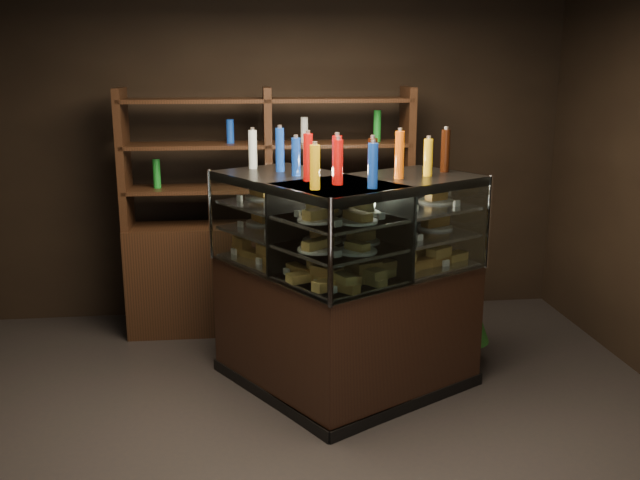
% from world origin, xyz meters
% --- Properties ---
extents(ground, '(5.00, 5.00, 0.00)m').
position_xyz_m(ground, '(0.00, 0.00, 0.00)').
color(ground, black).
rests_on(ground, ground).
extents(room_shell, '(5.02, 5.02, 3.01)m').
position_xyz_m(room_shell, '(0.00, 0.00, 1.94)').
color(room_shell, black).
rests_on(room_shell, ground).
extents(display_case, '(1.87, 1.51, 1.48)m').
position_xyz_m(display_case, '(0.32, 0.77, 0.49)').
color(display_case, black).
rests_on(display_case, ground).
extents(food_display, '(1.47, 1.14, 0.45)m').
position_xyz_m(food_display, '(0.32, 0.77, 1.10)').
color(food_display, gold).
rests_on(food_display, display_case).
extents(bottles_top, '(1.30, 1.00, 0.30)m').
position_xyz_m(bottles_top, '(0.32, 0.77, 1.61)').
color(bottles_top, black).
rests_on(bottles_top, display_case).
extents(potted_conifer, '(0.38, 0.38, 0.82)m').
position_xyz_m(potted_conifer, '(1.27, 1.12, 0.47)').
color(potted_conifer, black).
rests_on(potted_conifer, ground).
extents(back_shelving, '(2.33, 0.45, 2.00)m').
position_xyz_m(back_shelving, '(-0.10, 2.05, 0.61)').
color(back_shelving, black).
rests_on(back_shelving, ground).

